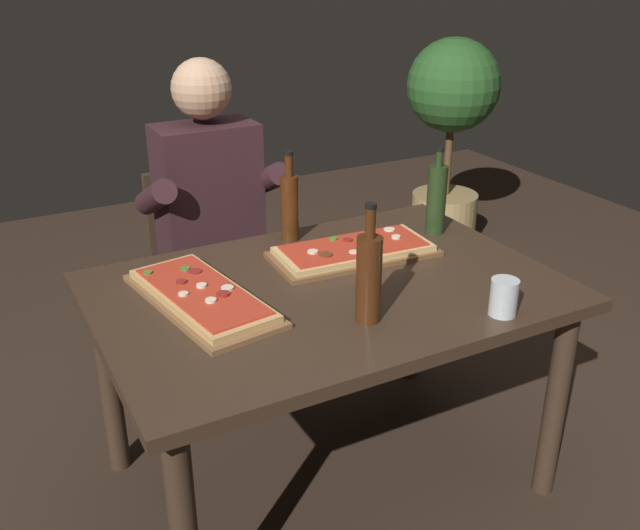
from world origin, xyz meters
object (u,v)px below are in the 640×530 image
pizza_rectangular_left (202,297)px  seated_diner (214,216)px  tumbler_near_camera (503,299)px  dining_table (328,313)px  oil_bottle_amber (436,198)px  diner_chair (207,266)px  pizza_rectangular_front (354,251)px  wine_bottle_dark (369,276)px  vinegar_bottle_green (290,206)px  potted_plant_corner (451,120)px

pizza_rectangular_left → seated_diner: size_ratio=0.45×
tumbler_near_camera → dining_table: bearing=131.4°
tumbler_near_camera → seated_diner: size_ratio=0.08×
pizza_rectangular_left → seated_diner: bearing=66.9°
oil_bottle_amber → diner_chair: 0.99m
seated_diner → tumbler_near_camera: bearing=-68.5°
pizza_rectangular_front → diner_chair: (-0.28, 0.70, -0.27)m
tumbler_near_camera → oil_bottle_amber: bearing=70.8°
pizza_rectangular_left → wine_bottle_dark: bearing=-40.4°
dining_table → seated_diner: 0.75m
pizza_rectangular_left → oil_bottle_amber: size_ratio=1.92×
dining_table → vinegar_bottle_green: size_ratio=4.37×
pizza_rectangular_left → potted_plant_corner: potted_plant_corner is taller
dining_table → tumbler_near_camera: bearing=-48.6°
tumbler_near_camera → diner_chair: 1.36m
pizza_rectangular_front → seated_diner: seated_diner is taller
diner_chair → vinegar_bottle_green: bearing=-71.0°
dining_table → pizza_rectangular_left: bearing=169.0°
wine_bottle_dark → vinegar_bottle_green: wine_bottle_dark is taller
vinegar_bottle_green → diner_chair: vinegar_bottle_green is taller
pizza_rectangular_front → diner_chair: bearing=112.0°
dining_table → tumbler_near_camera: (0.35, -0.39, 0.14)m
pizza_rectangular_front → wine_bottle_dark: (-0.19, -0.40, 0.11)m
vinegar_bottle_green → tumbler_near_camera: size_ratio=2.99×
pizza_rectangular_front → tumbler_near_camera: tumbler_near_camera is taller
vinegar_bottle_green → seated_diner: seated_diner is taller
potted_plant_corner → tumbler_near_camera: bearing=-124.1°
pizza_rectangular_front → tumbler_near_camera: bearing=-73.6°
pizza_rectangular_left → vinegar_bottle_green: (0.44, 0.32, 0.11)m
pizza_rectangular_left → oil_bottle_amber: bearing=8.4°
pizza_rectangular_front → seated_diner: 0.64m
pizza_rectangular_front → vinegar_bottle_green: size_ratio=1.77×
dining_table → potted_plant_corner: bearing=43.0°
dining_table → wine_bottle_dark: wine_bottle_dark is taller
pizza_rectangular_left → tumbler_near_camera: tumbler_near_camera is taller
vinegar_bottle_green → dining_table: bearing=-99.1°
pizza_rectangular_front → oil_bottle_amber: 0.39m
tumbler_near_camera → seated_diner: 1.21m
pizza_rectangular_left → pizza_rectangular_front: bearing=8.4°
pizza_rectangular_left → seated_diner: 0.72m
tumbler_near_camera → potted_plant_corner: potted_plant_corner is taller
seated_diner → potted_plant_corner: size_ratio=1.08×
tumbler_near_camera → vinegar_bottle_green: bearing=109.9°
pizza_rectangular_front → potted_plant_corner: size_ratio=0.46×
pizza_rectangular_front → oil_bottle_amber: oil_bottle_amber is taller
dining_table → seated_diner: (-0.10, 0.74, 0.10)m
tumbler_near_camera → seated_diner: seated_diner is taller
vinegar_bottle_green → seated_diner: 0.40m
diner_chair → wine_bottle_dark: bearing=-85.3°
pizza_rectangular_front → wine_bottle_dark: 0.46m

